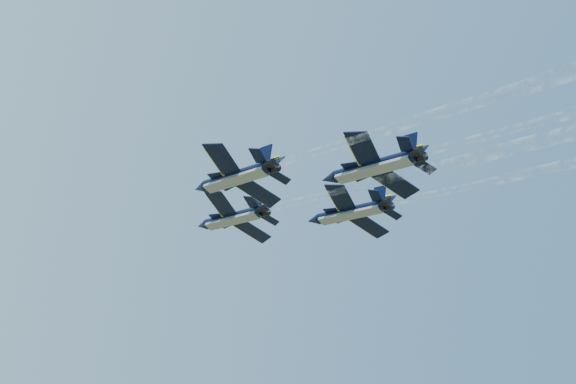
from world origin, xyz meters
TOP-DOWN VIEW (x-y plane):
  - jet_lead at (0.76, 15.24)m, footprint 11.18×15.92m
  - jet_left at (-7.21, 1.13)m, footprint 11.18×15.92m
  - jet_right at (12.85, 3.69)m, footprint 11.18×15.92m
  - jet_slot at (4.28, -10.93)m, footprint 11.18×15.92m

SIDE VIEW (x-z plane):
  - jet_lead at x=0.76m, z-range 94.36..99.72m
  - jet_left at x=-7.21m, z-range 94.36..99.72m
  - jet_right at x=12.85m, z-range 94.36..99.72m
  - jet_slot at x=4.28m, z-range 94.36..99.72m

